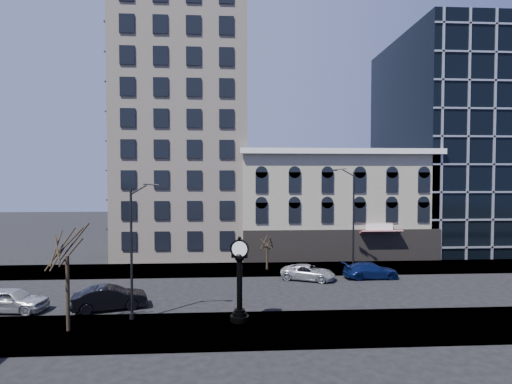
{
  "coord_description": "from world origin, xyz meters",
  "views": [
    {
      "loc": [
        -0.11,
        -31.96,
        9.26
      ],
      "look_at": [
        2.0,
        4.0,
        8.0
      ],
      "focal_mm": 28.0,
      "sensor_mm": 36.0,
      "label": 1
    }
  ],
  "objects": [
    {
      "name": "victorian_row",
      "position": [
        12.0,
        15.89,
        6.0
      ],
      "size": [
        22.6,
        11.19,
        12.5
      ],
      "color": "#9F9883",
      "rests_on": "ground"
    },
    {
      "name": "glass_office",
      "position": [
        32.0,
        20.91,
        14.0
      ],
      "size": [
        20.0,
        20.15,
        28.0
      ],
      "color": "black",
      "rests_on": "ground"
    },
    {
      "name": "street_lamp_far",
      "position": [
        10.91,
        6.3,
        7.9
      ],
      "size": [
        2.51,
        1.3,
        10.31
      ],
      "rotation": [
        0.0,
        0.0,
        2.73
      ],
      "color": "black",
      "rests_on": "sidewalk_far"
    },
    {
      "name": "car_near_a",
      "position": [
        -15.44,
        -3.71,
        0.83
      ],
      "size": [
        5.04,
        2.4,
        1.66
      ],
      "primitive_type": "imported",
      "rotation": [
        0.0,
        0.0,
        1.48
      ],
      "color": "#A5A8AD",
      "rests_on": "ground"
    },
    {
      "name": "car_far_b",
      "position": [
        12.61,
        3.9,
        0.73
      ],
      "size": [
        5.11,
        2.22,
        1.46
      ],
      "primitive_type": "imported",
      "rotation": [
        0.0,
        0.0,
        1.61
      ],
      "color": "#0C194C",
      "rests_on": "ground"
    },
    {
      "name": "sidewalk_near",
      "position": [
        0.0,
        -8.0,
        0.06
      ],
      "size": [
        160.0,
        6.0,
        0.12
      ],
      "primitive_type": "cube",
      "color": "gray",
      "rests_on": "ground"
    },
    {
      "name": "street_lamp_near",
      "position": [
        -5.98,
        -6.04,
        6.9
      ],
      "size": [
        2.33,
        0.43,
        8.98
      ],
      "rotation": [
        0.0,
        0.0,
        -0.07
      ],
      "color": "black",
      "rests_on": "sidewalk_near"
    },
    {
      "name": "sidewalk_far",
      "position": [
        0.0,
        8.0,
        0.06
      ],
      "size": [
        160.0,
        6.0,
        0.12
      ],
      "primitive_type": "cube",
      "color": "gray",
      "rests_on": "ground"
    },
    {
      "name": "street_clock",
      "position": [
        0.32,
        -6.71,
        2.58
      ],
      "size": [
        1.23,
        1.23,
        5.44
      ],
      "rotation": [
        0.0,
        0.0,
        -0.22
      ],
      "color": "black",
      "rests_on": "sidewalk_near"
    },
    {
      "name": "car_far_a",
      "position": [
        6.73,
        3.68,
        0.68
      ],
      "size": [
        5.36,
        3.92,
        1.35
      ],
      "primitive_type": "imported",
      "rotation": [
        0.0,
        0.0,
        1.18
      ],
      "color": "#A5A8AD",
      "rests_on": "ground"
    },
    {
      "name": "car_near_b",
      "position": [
        -8.75,
        -3.6,
        0.83
      ],
      "size": [
        5.31,
        3.12,
        1.65
      ],
      "primitive_type": "imported",
      "rotation": [
        0.0,
        0.0,
        1.86
      ],
      "color": "black",
      "rests_on": "ground"
    },
    {
      "name": "cream_tower",
      "position": [
        -6.11,
        18.88,
        19.32
      ],
      "size": [
        15.9,
        15.4,
        42.5
      ],
      "color": "beige",
      "rests_on": "ground"
    },
    {
      "name": "bare_tree_far",
      "position": [
        3.32,
        7.58,
        2.99
      ],
      "size": [
        2.22,
        2.22,
        3.82
      ],
      "color": "#302518",
      "rests_on": "sidewalk_far"
    },
    {
      "name": "bare_tree_near",
      "position": [
        -9.96,
        -7.77,
        5.61
      ],
      "size": [
        4.23,
        4.23,
        7.27
      ],
      "color": "#302518",
      "rests_on": "sidewalk_near"
    },
    {
      "name": "ground",
      "position": [
        0.0,
        0.0,
        0.0
      ],
      "size": [
        160.0,
        160.0,
        0.0
      ],
      "primitive_type": "plane",
      "color": "black",
      "rests_on": "ground"
    }
  ]
}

